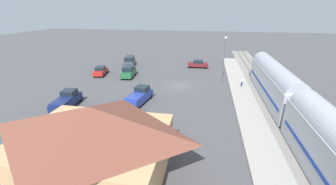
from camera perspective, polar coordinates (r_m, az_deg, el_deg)
The scene contains 13 objects.
ground_plane at distance 37.50m, azimuth 3.12°, elevation 1.85°, with size 200.00×200.00×0.00m, color #4C4C4F.
railway_track at distance 38.42m, azimuth 24.30°, elevation 0.56°, with size 4.80×70.00×0.30m.
platform at distance 37.60m, azimuth 18.41°, elevation 1.05°, with size 3.20×46.00×0.30m.
passenger_train at distance 25.98m, azimuth 31.26°, elevation -3.62°, with size 2.93×38.25×4.98m.
station_building at distance 18.23m, azimuth -19.27°, elevation -11.36°, with size 12.13×9.64×5.69m.
pedestrian_on_platform at distance 37.87m, azimuth 18.98°, elevation 2.93°, with size 0.36×0.36×1.71m.
pickup_blue at distance 30.52m, azimuth -7.55°, elevation -0.88°, with size 2.79×5.64×2.14m.
suv_charcoal at distance 51.26m, azimuth -10.16°, elevation 8.17°, with size 2.61×5.12×2.22m.
pickup_navy at distance 31.84m, azimuth -25.18°, elevation -1.86°, with size 2.54×5.58×2.14m.
sedan_red at distance 45.38m, azimuth -17.37°, elevation 5.50°, with size 2.69×4.77×1.74m.
sedan_maroon at distance 49.40m, azimuth 7.92°, elevation 7.50°, with size 4.55×2.37×1.74m.
suv_green at distance 42.73m, azimuth -10.35°, elevation 5.57°, with size 2.47×5.08×2.22m.
light_pole_near_platform at distance 38.81m, azimuth 14.61°, elevation 9.63°, with size 0.44×0.44×8.11m.
Camera 1 is at (-4.43, 35.12, 12.39)m, focal length 23.12 mm.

